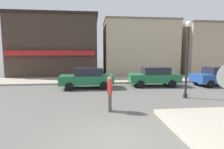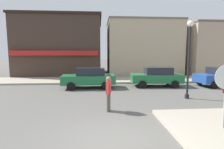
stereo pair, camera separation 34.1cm
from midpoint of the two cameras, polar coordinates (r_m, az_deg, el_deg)
ground_plane at (r=5.54m, az=2.03°, el=-21.36°), size 160.00×160.00×0.00m
kerb_far at (r=17.18m, az=-2.31°, el=-1.76°), size 80.00×4.00×0.15m
lamp_post at (r=11.06m, az=24.75°, el=7.93°), size 0.36×0.36×4.54m
parked_car_nearest at (r=13.50m, az=-6.79°, el=-0.98°), size 4.07×2.01×1.56m
parked_car_second at (r=14.56m, az=14.98°, el=-0.60°), size 4.08×2.03×1.56m
parked_car_third at (r=16.78m, az=32.57°, el=-0.49°), size 4.16×2.21×1.56m
pedestrian_crossing_near at (r=7.95m, az=0.09°, el=-5.92°), size 0.27×0.56×1.61m
building_corner_shop at (r=23.88m, az=-15.17°, el=8.66°), size 9.87×9.43×7.02m
building_storefront_left_near at (r=23.07m, az=10.23°, el=8.46°), size 8.93×5.92×6.69m
building_storefront_left_mid at (r=26.83m, az=29.83°, el=7.02°), size 8.19×7.56×6.31m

